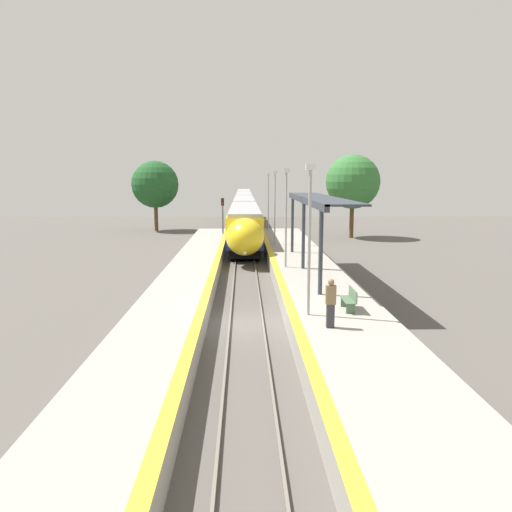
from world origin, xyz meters
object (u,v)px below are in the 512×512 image
at_px(platform_bench, 350,299).
at_px(lamppost_far, 275,203).
at_px(railway_signal, 223,216).
at_px(lamppost_farthest, 268,198).
at_px(lamppost_near, 309,231).
at_px(train, 244,206).
at_px(lamppost_mid, 286,212).
at_px(person_waiting, 331,302).

xyz_separation_m(platform_bench, lamppost_far, (-1.80, 20.65, 2.88)).
distance_m(railway_signal, lamppost_farthest, 5.77).
relative_size(railway_signal, lamppost_far, 0.74).
xyz_separation_m(lamppost_near, lamppost_farthest, (0.00, 31.97, 0.00)).
distance_m(train, lamppost_mid, 45.29).
bearing_deg(railway_signal, lamppost_far, -58.73).
height_order(lamppost_far, lamppost_farthest, same).
bearing_deg(lamppost_farthest, lamppost_far, -90.00).
height_order(lamppost_mid, lamppost_farthest, same).
bearing_deg(lamppost_farthest, lamppost_mid, -90.00).
distance_m(platform_bench, lamppost_far, 20.93).
distance_m(railway_signal, lamppost_mid, 18.75).
bearing_deg(train, person_waiting, -86.99).
relative_size(lamppost_far, lamppost_farthest, 1.00).
relative_size(platform_bench, lamppost_farthest, 0.25).
bearing_deg(railway_signal, train, 85.59).
distance_m(train, person_waiting, 57.62).
xyz_separation_m(person_waiting, lamppost_mid, (-0.58, 12.37, 2.40)).
bearing_deg(train, lamppost_farthest, -84.15).
height_order(platform_bench, person_waiting, person_waiting).
height_order(person_waiting, lamppost_near, lamppost_near).
xyz_separation_m(platform_bench, lamppost_mid, (-1.80, 9.99, 2.88)).
bearing_deg(lamppost_mid, lamppost_near, -90.00).
xyz_separation_m(railway_signal, lamppost_mid, (4.53, -18.12, 1.62)).
height_order(lamppost_near, lamppost_mid, same).
relative_size(railway_signal, lamppost_mid, 0.74).
xyz_separation_m(person_waiting, lamppost_far, (-0.58, 23.02, 2.40)).
bearing_deg(lamppost_far, lamppost_near, -90.00).
xyz_separation_m(lamppost_near, lamppost_far, (0.00, 21.31, 0.00)).
height_order(lamppost_near, lamppost_far, same).
xyz_separation_m(train, lamppost_near, (2.45, -55.83, 2.18)).
relative_size(lamppost_near, lamppost_far, 1.00).
bearing_deg(lamppost_near, platform_bench, 20.23).
bearing_deg(train, lamppost_far, -85.95).
bearing_deg(lamppost_farthest, train, 95.85).
xyz_separation_m(platform_bench, lamppost_near, (-1.80, -0.66, 2.88)).
bearing_deg(lamppost_near, railway_signal, 98.95).
xyz_separation_m(train, person_waiting, (3.03, -57.54, -0.22)).
xyz_separation_m(train, railway_signal, (-2.09, -27.06, 0.57)).
relative_size(train, railway_signal, 19.01).
height_order(platform_bench, lamppost_near, lamppost_near).
distance_m(person_waiting, railway_signal, 30.92).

